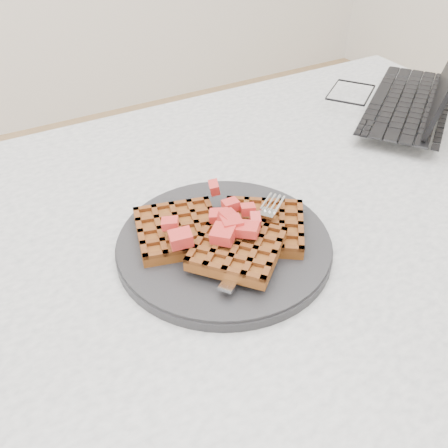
% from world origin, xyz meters
% --- Properties ---
extents(table, '(1.20, 0.80, 0.75)m').
position_xyz_m(table, '(0.00, 0.00, 0.64)').
color(table, silver).
rests_on(table, ground).
extents(plate, '(0.27, 0.27, 0.02)m').
position_xyz_m(plate, '(-0.05, -0.03, 0.76)').
color(plate, black).
rests_on(plate, table).
extents(waffles, '(0.22, 0.20, 0.03)m').
position_xyz_m(waffles, '(-0.05, -0.03, 0.78)').
color(waffles, brown).
rests_on(waffles, plate).
extents(strawberry_pile, '(0.15, 0.15, 0.02)m').
position_xyz_m(strawberry_pile, '(-0.05, -0.03, 0.80)').
color(strawberry_pile, '#A91414').
rests_on(strawberry_pile, waffles).
extents(fork, '(0.16, 0.13, 0.02)m').
position_xyz_m(fork, '(-0.03, -0.06, 0.77)').
color(fork, silver).
rests_on(fork, plate).
extents(laptop, '(0.40, 0.38, 0.23)m').
position_xyz_m(laptop, '(0.41, 0.16, 0.79)').
color(laptop, black).
rests_on(laptop, table).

